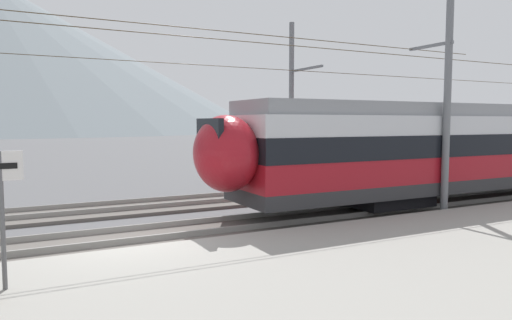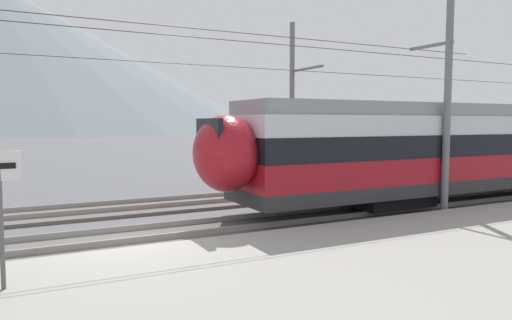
{
  "view_description": "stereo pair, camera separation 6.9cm",
  "coord_description": "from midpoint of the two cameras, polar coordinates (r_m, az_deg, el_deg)",
  "views": [
    {
      "loc": [
        -2.48,
        -11.43,
        3.19
      ],
      "look_at": [
        5.08,
        3.16,
        1.87
      ],
      "focal_mm": 33.15,
      "sensor_mm": 36.0,
      "label": 1
    },
    {
      "loc": [
        -2.41,
        -11.46,
        3.19
      ],
      "look_at": [
        5.08,
        3.16,
        1.87
      ],
      "focal_mm": 33.15,
      "sensor_mm": 36.0,
      "label": 2
    }
  ],
  "objects": [
    {
      "name": "catenary_mast_far_side",
      "position": [
        22.87,
        4.69,
        6.93
      ],
      "size": [
        44.96,
        2.69,
        7.93
      ],
      "color": "slate",
      "rests_on": "ground"
    },
    {
      "name": "platform_slab",
      "position": [
        7.98,
        -7.58,
        -17.65
      ],
      "size": [
        120.0,
        7.56,
        0.34
      ],
      "primitive_type": "cube",
      "color": "gray",
      "rests_on": "ground"
    },
    {
      "name": "ground_plane",
      "position": [
        12.13,
        -14.79,
        -10.8
      ],
      "size": [
        400.0,
        400.0,
        0.0
      ],
      "primitive_type": "plane",
      "color": "#565659"
    },
    {
      "name": "track_far",
      "position": [
        17.67,
        -18.83,
        -5.82
      ],
      "size": [
        120.0,
        3.0,
        0.28
      ],
      "color": "#5B5651",
      "rests_on": "ground"
    },
    {
      "name": "catenary_mast_mid",
      "position": [
        17.03,
        22.0,
        8.15
      ],
      "size": [
        44.96,
        1.85,
        8.44
      ],
      "color": "slate",
      "rests_on": "ground"
    },
    {
      "name": "track_near",
      "position": [
        13.21,
        -15.88,
        -9.24
      ],
      "size": [
        120.0,
        3.0,
        0.28
      ],
      "color": "#5B5651",
      "rests_on": "ground"
    }
  ]
}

